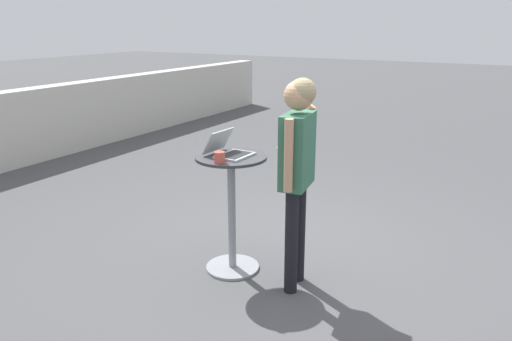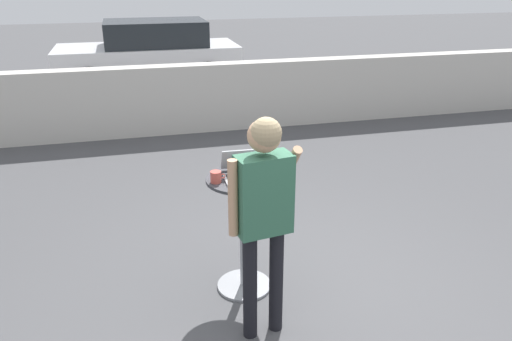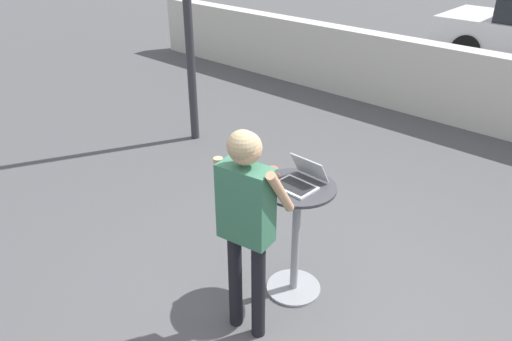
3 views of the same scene
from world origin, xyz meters
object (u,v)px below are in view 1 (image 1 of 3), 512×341
Objects in this scene: laptop at (229,150)px; coffee_mug at (220,157)px; cafe_table at (232,204)px; standing_person at (297,157)px.

laptop is 2.96× the size of coffee_mug.
standing_person reaches higher than cafe_table.
laptop reaches higher than coffee_mug.
standing_person is (0.01, -0.63, 0.51)m from cafe_table.
cafe_table is 2.94× the size of laptop.
cafe_table is 0.81m from standing_person.
laptop is 0.25m from coffee_mug.
coffee_mug is 0.07× the size of standing_person.
standing_person is (0.01, -0.65, 0.02)m from laptop.
standing_person is at bearing -89.29° from cafe_table.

